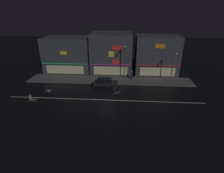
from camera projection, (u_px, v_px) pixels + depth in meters
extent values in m
plane|color=black|center=(105.00, 100.00, 28.10)|extent=(140.00, 140.00, 0.00)
cube|color=beige|center=(105.00, 100.00, 28.10)|extent=(30.88, 0.16, 0.01)
cube|color=#4C4C4F|center=(110.00, 80.00, 35.84)|extent=(32.51, 4.47, 0.14)
cube|color=#383A3F|center=(156.00, 55.00, 38.43)|extent=(8.96, 6.02, 8.16)
cube|color=red|center=(158.00, 66.00, 36.15)|extent=(8.51, 0.24, 0.12)
cube|color=orange|center=(160.00, 46.00, 34.64)|extent=(1.86, 0.08, 0.88)
cube|color=beige|center=(157.00, 72.00, 36.73)|extent=(7.17, 0.06, 1.80)
cube|color=#383A3F|center=(68.00, 55.00, 40.00)|extent=(10.10, 6.37, 7.63)
cube|color=#33E572|center=(64.00, 64.00, 37.46)|extent=(9.60, 0.24, 0.12)
cube|color=yellow|center=(63.00, 53.00, 36.60)|extent=(1.42, 0.08, 0.69)
cube|color=beige|center=(65.00, 70.00, 38.04)|extent=(8.08, 0.06, 1.80)
cube|color=#383A3F|center=(112.00, 53.00, 39.93)|extent=(8.84, 8.01, 8.49)
cube|color=#D83FD8|center=(110.00, 65.00, 36.81)|extent=(8.40, 0.24, 0.12)
cube|color=red|center=(117.00, 48.00, 35.39)|extent=(1.94, 0.08, 0.85)
cube|color=yellow|center=(111.00, 54.00, 35.97)|extent=(1.10, 0.08, 1.11)
cube|color=red|center=(116.00, 62.00, 36.54)|extent=(1.58, 0.08, 0.83)
cube|color=beige|center=(110.00, 71.00, 37.38)|extent=(7.07, 0.06, 1.80)
cylinder|color=#47494C|center=(124.00, 62.00, 34.97)|extent=(0.16, 0.16, 7.00)
cube|color=#47494C|center=(125.00, 45.00, 32.97)|extent=(0.10, 1.40, 0.10)
ellipsoid|color=#F9E099|center=(125.00, 46.00, 32.36)|extent=(0.44, 0.32, 0.20)
cylinder|color=#47494C|center=(172.00, 67.00, 33.45)|extent=(0.16, 0.16, 6.04)
cube|color=#47494C|center=(175.00, 53.00, 31.65)|extent=(0.10, 1.40, 0.10)
ellipsoid|color=#F9E099|center=(176.00, 54.00, 31.04)|extent=(0.44, 0.32, 0.20)
cylinder|color=#232328|center=(132.00, 75.00, 35.85)|extent=(0.36, 0.36, 1.58)
sphere|color=tan|center=(132.00, 71.00, 35.50)|extent=(0.22, 0.22, 0.22)
cube|color=black|center=(106.00, 84.00, 32.53)|extent=(4.30, 1.78, 0.76)
cube|color=black|center=(104.00, 80.00, 32.27)|extent=(2.58, 1.57, 0.60)
cube|color=#F9F2CC|center=(117.00, 82.00, 32.90)|extent=(0.08, 0.20, 0.12)
cube|color=#F9F2CC|center=(117.00, 85.00, 31.79)|extent=(0.08, 0.20, 0.12)
cylinder|color=black|center=(114.00, 84.00, 33.40)|extent=(0.62, 0.20, 0.62)
cylinder|color=black|center=(113.00, 88.00, 31.77)|extent=(0.62, 0.20, 0.62)
cylinder|color=black|center=(99.00, 83.00, 33.59)|extent=(0.62, 0.20, 0.62)
cylinder|color=black|center=(97.00, 87.00, 31.96)|extent=(0.62, 0.20, 0.62)
cylinder|color=black|center=(51.00, 93.00, 29.87)|extent=(0.60, 0.08, 0.60)
cylinder|color=black|center=(44.00, 92.00, 29.95)|extent=(0.60, 0.10, 0.60)
cube|color=black|center=(48.00, 92.00, 29.87)|extent=(1.30, 0.14, 0.20)
ellipsoid|color=#B2B7BC|center=(49.00, 91.00, 29.77)|extent=(0.44, 0.26, 0.24)
cube|color=black|center=(46.00, 91.00, 29.82)|extent=(0.56, 0.22, 0.10)
cylinder|color=slate|center=(51.00, 90.00, 29.65)|extent=(0.03, 0.60, 0.03)
sphere|color=white|center=(51.00, 90.00, 29.68)|extent=(0.14, 0.14, 0.14)
cylinder|color=#232328|center=(46.00, 89.00, 29.66)|extent=(0.32, 0.32, 0.70)
sphere|color=#333338|center=(46.00, 86.00, 29.48)|extent=(0.22, 0.22, 0.22)
cylinder|color=black|center=(36.00, 102.00, 26.94)|extent=(0.60, 0.08, 0.60)
cylinder|color=black|center=(28.00, 101.00, 27.03)|extent=(0.60, 0.10, 0.60)
cube|color=black|center=(32.00, 101.00, 26.95)|extent=(1.30, 0.14, 0.20)
ellipsoid|color=#268C3F|center=(33.00, 100.00, 26.84)|extent=(0.44, 0.26, 0.24)
cube|color=black|center=(31.00, 100.00, 26.90)|extent=(0.56, 0.22, 0.10)
cylinder|color=slate|center=(35.00, 98.00, 26.73)|extent=(0.03, 0.60, 0.03)
sphere|color=white|center=(36.00, 99.00, 26.76)|extent=(0.14, 0.14, 0.14)
cylinder|color=gray|center=(30.00, 98.00, 26.74)|extent=(0.32, 0.32, 0.70)
sphere|color=#333338|center=(30.00, 95.00, 26.55)|extent=(0.22, 0.22, 0.22)
cylinder|color=black|center=(119.00, 94.00, 29.23)|extent=(0.60, 0.08, 0.60)
cylinder|color=black|center=(111.00, 94.00, 29.32)|extent=(0.60, 0.10, 0.60)
cube|color=black|center=(115.00, 94.00, 29.23)|extent=(1.30, 0.14, 0.20)
ellipsoid|color=#1E4CB2|center=(117.00, 93.00, 29.13)|extent=(0.44, 0.26, 0.24)
cube|color=black|center=(114.00, 93.00, 29.19)|extent=(0.56, 0.22, 0.10)
cylinder|color=slate|center=(119.00, 91.00, 29.01)|extent=(0.03, 0.60, 0.03)
sphere|color=white|center=(120.00, 92.00, 29.05)|extent=(0.14, 0.14, 0.14)
cylinder|color=#232328|center=(114.00, 91.00, 29.03)|extent=(0.32, 0.32, 0.70)
sphere|color=#333338|center=(114.00, 88.00, 28.84)|extent=(0.22, 0.22, 0.22)
cone|color=orange|center=(96.00, 85.00, 32.93)|extent=(0.36, 0.36, 0.55)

